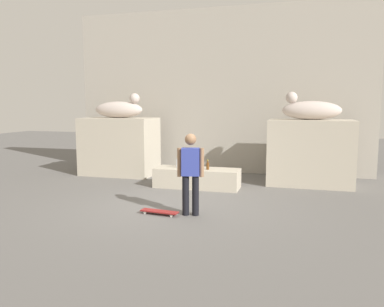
% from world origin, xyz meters
% --- Properties ---
extents(ground_plane, '(40.00, 40.00, 0.00)m').
position_xyz_m(ground_plane, '(0.00, 0.00, 0.00)').
color(ground_plane, '#605E5B').
extents(facade_wall, '(9.85, 0.60, 5.36)m').
position_xyz_m(facade_wall, '(0.00, 4.87, 2.68)').
color(facade_wall, '#A79F93').
rests_on(facade_wall, ground_plane).
extents(pedestal_left, '(2.30, 1.39, 1.82)m').
position_xyz_m(pedestal_left, '(-2.94, 3.28, 0.91)').
color(pedestal_left, '#B7AD99').
rests_on(pedestal_left, ground_plane).
extents(pedestal_right, '(2.30, 1.39, 1.82)m').
position_xyz_m(pedestal_right, '(2.94, 3.28, 0.91)').
color(pedestal_right, '#B7AD99').
rests_on(pedestal_right, ground_plane).
extents(statue_reclining_left, '(1.61, 0.60, 0.78)m').
position_xyz_m(statue_reclining_left, '(-2.90, 3.28, 2.11)').
color(statue_reclining_left, beige).
rests_on(statue_reclining_left, pedestal_left).
extents(statue_reclining_right, '(1.64, 0.68, 0.78)m').
position_xyz_m(statue_reclining_right, '(2.91, 3.28, 2.11)').
color(statue_reclining_right, beige).
rests_on(statue_reclining_right, pedestal_right).
extents(ledge_block, '(2.30, 0.78, 0.52)m').
position_xyz_m(ledge_block, '(0.00, 1.99, 0.26)').
color(ledge_block, '#B7AD99').
rests_on(ledge_block, ground_plane).
extents(skater, '(0.53, 0.27, 1.67)m').
position_xyz_m(skater, '(0.56, -0.58, 0.92)').
color(skater, black).
rests_on(skater, ground_plane).
extents(skateboard, '(0.82, 0.28, 0.08)m').
position_xyz_m(skateboard, '(-0.06, -0.73, 0.06)').
color(skateboard, maroon).
rests_on(skateboard, ground_plane).
extents(bottle_blue, '(0.07, 0.07, 0.28)m').
position_xyz_m(bottle_blue, '(-0.51, 2.14, 0.64)').
color(bottle_blue, '#194C99').
rests_on(bottle_blue, ledge_block).
extents(bottle_green, '(0.08, 0.08, 0.30)m').
position_xyz_m(bottle_green, '(-0.10, 1.95, 0.65)').
color(bottle_green, '#1E722D').
rests_on(bottle_green, ledge_block).
extents(bottle_brown, '(0.08, 0.08, 0.26)m').
position_xyz_m(bottle_brown, '(0.32, 1.90, 0.63)').
color(bottle_brown, '#593314').
rests_on(bottle_brown, ledge_block).
extents(bottle_clear, '(0.07, 0.07, 0.31)m').
position_xyz_m(bottle_clear, '(-0.56, 1.98, 0.65)').
color(bottle_clear, silver).
rests_on(bottle_clear, ledge_block).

